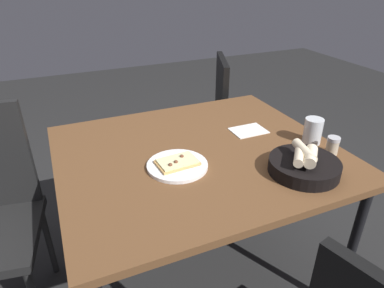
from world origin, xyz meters
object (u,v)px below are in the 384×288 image
Objects in this scene: pepper_shaker at (332,146)px; chair_far at (204,114)px; beer_glass at (313,132)px; bread_basket at (304,165)px; dining_table at (198,162)px; pizza_plate at (177,165)px.

pepper_shaker is 1.09m from chair_far.
chair_far is at bearing 94.70° from pepper_shaker.
beer_glass is 0.13× the size of chair_far.
chair_far is at bearing 84.12° from bread_basket.
dining_table is at bearing -116.78° from chair_far.
bread_basket is 0.21m from pepper_shaker.
pizza_plate is (-0.13, -0.08, 0.07)m from dining_table.
pizza_plate is 0.90× the size of bread_basket.
dining_table is 10.23× the size of beer_glass.
bread_basket is (0.42, -0.23, 0.02)m from pizza_plate.
bread_basket is 1.16m from chair_far.
bread_basket is 2.36× the size of beer_glass.
beer_glass reaches higher than pizza_plate.
chair_far is at bearing 59.01° from pizza_plate.
chair_far reaches higher than bread_basket.
pepper_shaker is (0.20, 0.07, -0.00)m from bread_basket.
pepper_shaker is (0.62, -0.16, 0.02)m from pizza_plate.
pepper_shaker is at bearing -85.51° from beer_glass.
bread_basket is at bearing -160.76° from pepper_shaker.
beer_glass is at bearing -4.00° from pizza_plate.
beer_glass is (0.62, -0.04, 0.04)m from pizza_plate.
pepper_shaker is at bearing -13.98° from pizza_plate.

